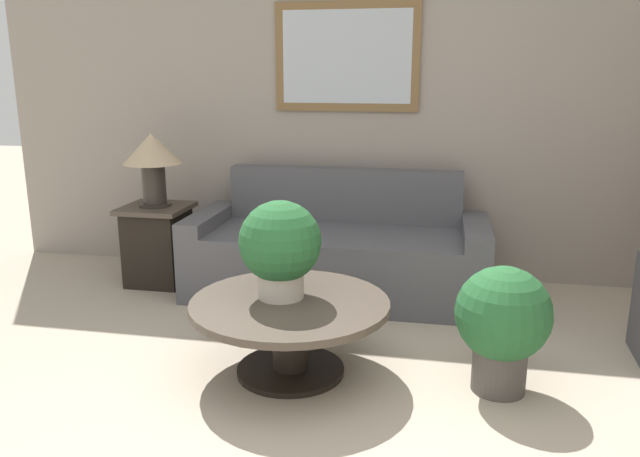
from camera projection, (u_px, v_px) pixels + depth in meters
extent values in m
cube|color=gray|center=(412.00, 109.00, 4.69)|extent=(6.64, 0.06, 2.60)
cube|color=brown|center=(347.00, 57.00, 4.64)|extent=(1.09, 0.03, 0.80)
cube|color=#B2BCC6|center=(346.00, 57.00, 4.63)|extent=(0.97, 0.01, 0.68)
cube|color=#4C4C51|center=(337.00, 263.00, 4.47)|extent=(1.74, 0.86, 0.47)
cube|color=#4C4C51|center=(345.00, 195.00, 4.70)|extent=(1.74, 0.16, 0.40)
cube|color=#4C4C51|center=(210.00, 249.00, 4.64)|extent=(0.18, 0.86, 0.57)
cube|color=#4C4C51|center=(475.00, 264.00, 4.28)|extent=(0.18, 0.86, 0.57)
cylinder|color=black|center=(291.00, 370.00, 3.35)|extent=(0.58, 0.58, 0.03)
cylinder|color=black|center=(290.00, 338.00, 3.31)|extent=(0.19, 0.19, 0.34)
cylinder|color=#473D33|center=(290.00, 304.00, 3.26)|extent=(1.05, 1.05, 0.04)
cube|color=black|center=(158.00, 247.00, 4.72)|extent=(0.41, 0.41, 0.56)
cube|color=#473D33|center=(156.00, 208.00, 4.65)|extent=(0.48, 0.48, 0.03)
cylinder|color=#2D2823|center=(155.00, 205.00, 4.64)|extent=(0.24, 0.24, 0.02)
cylinder|color=#2D2823|center=(154.00, 184.00, 4.60)|extent=(0.17, 0.17, 0.30)
cone|color=tan|center=(152.00, 148.00, 4.54)|extent=(0.43, 0.43, 0.22)
cylinder|color=beige|center=(281.00, 284.00, 3.29)|extent=(0.24, 0.24, 0.14)
sphere|color=#235B2D|center=(280.00, 242.00, 3.24)|extent=(0.43, 0.43, 0.43)
cylinder|color=#4C4742|center=(499.00, 368.00, 3.15)|extent=(0.27, 0.27, 0.24)
sphere|color=#235B2D|center=(503.00, 314.00, 3.07)|extent=(0.47, 0.47, 0.47)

